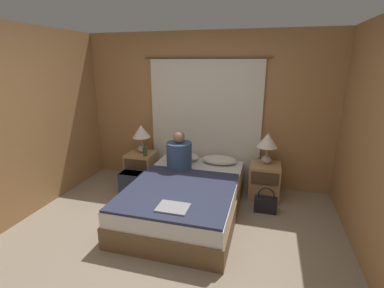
% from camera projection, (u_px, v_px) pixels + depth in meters
% --- Properties ---
extents(ground_plane, '(16.00, 16.00, 0.00)m').
position_uv_depth(ground_plane, '(165.00, 250.00, 3.13)').
color(ground_plane, gray).
extents(wall_back, '(4.21, 0.06, 2.50)m').
position_uv_depth(wall_back, '(206.00, 110.00, 4.62)').
color(wall_back, '#A37547').
rests_on(wall_back, ground_plane).
extents(curtain_panel, '(2.05, 0.02, 2.10)m').
position_uv_depth(curtain_panel, '(205.00, 123.00, 4.62)').
color(curtain_panel, silver).
rests_on(curtain_panel, ground_plane).
extents(bed, '(1.41, 2.09, 0.46)m').
position_uv_depth(bed, '(186.00, 197.00, 3.84)').
color(bed, brown).
rests_on(bed, ground_plane).
extents(nightstand_left, '(0.45, 0.46, 0.53)m').
position_uv_depth(nightstand_left, '(142.00, 168.00, 4.81)').
color(nightstand_left, tan).
rests_on(nightstand_left, ground_plane).
extents(nightstand_right, '(0.45, 0.46, 0.53)m').
position_uv_depth(nightstand_right, '(264.00, 181.00, 4.28)').
color(nightstand_right, tan).
rests_on(nightstand_right, ground_plane).
extents(lamp_left, '(0.31, 0.31, 0.48)m').
position_uv_depth(lamp_left, '(141.00, 134.00, 4.69)').
color(lamp_left, '#B2A899').
rests_on(lamp_left, nightstand_left).
extents(lamp_right, '(0.31, 0.31, 0.48)m').
position_uv_depth(lamp_right, '(267.00, 143.00, 4.16)').
color(lamp_right, '#B2A899').
rests_on(lamp_right, nightstand_right).
extents(pillow_left, '(0.57, 0.35, 0.12)m').
position_uv_depth(pillow_left, '(182.00, 156.00, 4.61)').
color(pillow_left, silver).
rests_on(pillow_left, bed).
extents(pillow_right, '(0.57, 0.35, 0.12)m').
position_uv_depth(pillow_right, '(219.00, 160.00, 4.45)').
color(pillow_right, silver).
rests_on(pillow_right, bed).
extents(blanket_on_bed, '(1.35, 1.42, 0.03)m').
position_uv_depth(blanket_on_bed, '(179.00, 191.00, 3.49)').
color(blanket_on_bed, '#2D334C').
rests_on(blanket_on_bed, bed).
extents(person_left_in_bed, '(0.38, 0.38, 0.59)m').
position_uv_depth(person_left_in_bed, '(179.00, 154.00, 4.18)').
color(person_left_in_bed, '#38517A').
rests_on(person_left_in_bed, bed).
extents(beer_bottle_on_left_stand, '(0.06, 0.06, 0.20)m').
position_uv_depth(beer_bottle_on_left_stand, '(145.00, 152.00, 4.56)').
color(beer_bottle_on_left_stand, '#2D4C28').
rests_on(beer_bottle_on_left_stand, nightstand_left).
extents(laptop_on_bed, '(0.34, 0.26, 0.02)m').
position_uv_depth(laptop_on_bed, '(173.00, 208.00, 3.04)').
color(laptop_on_bed, '#9EA0A5').
rests_on(laptop_on_bed, blanket_on_bed).
extents(backpack_on_floor, '(0.36, 0.27, 0.35)m').
position_uv_depth(backpack_on_floor, '(132.00, 181.00, 4.43)').
color(backpack_on_floor, '#333D56').
rests_on(backpack_on_floor, ground_plane).
extents(handbag_on_floor, '(0.31, 0.15, 0.36)m').
position_uv_depth(handbag_on_floor, '(266.00, 204.00, 3.90)').
color(handbag_on_floor, black).
rests_on(handbag_on_floor, ground_plane).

